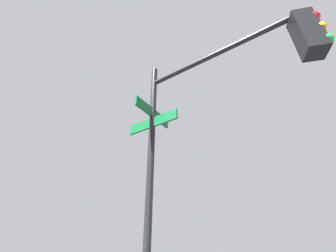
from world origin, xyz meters
name	(u,v)px	position (x,y,z in m)	size (l,w,h in m)	color
traffic_signal_near	(218,103)	(-6.63, -6.22, 3.57)	(1.65, 3.28, 5.04)	black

